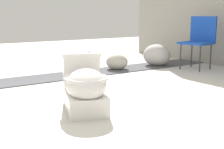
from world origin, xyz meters
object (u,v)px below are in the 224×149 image
(toilet, at_px, (85,87))
(boulder_near, at_px, (157,55))
(boulder_far, at_px, (117,62))
(folding_chair_left, at_px, (200,37))

(toilet, bearing_deg, boulder_near, 144.31)
(toilet, distance_m, boulder_far, 2.14)
(toilet, bearing_deg, folding_chair_left, 129.76)
(folding_chair_left, distance_m, boulder_far, 1.38)
(boulder_far, bearing_deg, boulder_near, 85.98)
(toilet, relative_size, boulder_far, 2.09)
(toilet, xyz_separation_m, boulder_near, (-1.52, 2.23, -0.04))
(boulder_near, distance_m, boulder_far, 0.78)
(toilet, height_order, boulder_far, toilet)
(folding_chair_left, bearing_deg, toilet, 7.66)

